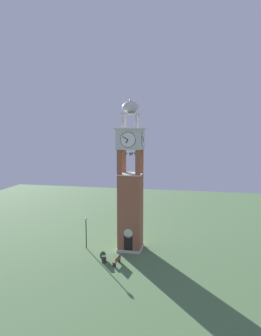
{
  "coord_description": "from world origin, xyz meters",
  "views": [
    {
      "loc": [
        7.54,
        -37.32,
        15.3
      ],
      "look_at": [
        0.0,
        0.0,
        10.53
      ],
      "focal_mm": 32.87,
      "sensor_mm": 36.0,
      "label": 1
    }
  ],
  "objects_px": {
    "clock_tower": "(130,189)",
    "lamp_post": "(86,227)",
    "trash_bin": "(104,259)",
    "park_bench": "(117,260)"
  },
  "relations": [
    {
      "from": "clock_tower",
      "to": "lamp_post",
      "type": "relative_size",
      "value": 4.66
    },
    {
      "from": "clock_tower",
      "to": "trash_bin",
      "type": "height_order",
      "value": "clock_tower"
    },
    {
      "from": "lamp_post",
      "to": "trash_bin",
      "type": "xyz_separation_m",
      "value": [
        3.47,
        -3.77,
        -2.4
      ]
    },
    {
      "from": "lamp_post",
      "to": "trash_bin",
      "type": "bearing_deg",
      "value": -47.32
    },
    {
      "from": "clock_tower",
      "to": "lamp_post",
      "type": "distance_m",
      "value": 7.61
    },
    {
      "from": "park_bench",
      "to": "clock_tower",
      "type": "bearing_deg",
      "value": 82.83
    },
    {
      "from": "trash_bin",
      "to": "lamp_post",
      "type": "bearing_deg",
      "value": 132.68
    },
    {
      "from": "clock_tower",
      "to": "trash_bin",
      "type": "bearing_deg",
      "value": -114.88
    },
    {
      "from": "clock_tower",
      "to": "trash_bin",
      "type": "xyz_separation_m",
      "value": [
        -2.18,
        -4.71,
        -7.4
      ]
    },
    {
      "from": "clock_tower",
      "to": "lamp_post",
      "type": "xyz_separation_m",
      "value": [
        -5.66,
        -0.94,
        -5.0
      ]
    }
  ]
}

